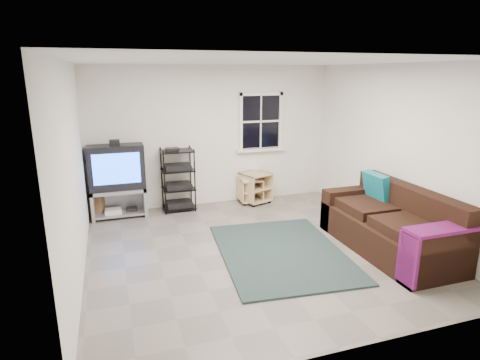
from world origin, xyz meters
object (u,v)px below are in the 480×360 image
object	(u,v)px
side_table_right	(250,189)
sofa	(391,227)
av_rack	(178,183)
tv_unit	(117,175)
side_table_left	(254,186)

from	to	relation	value
side_table_right	sofa	distance (m)	2.94
side_table_right	sofa	xyz separation A→B (m)	(1.17, -2.70, 0.08)
av_rack	tv_unit	bearing A→B (deg)	-178.65
av_rack	side_table_left	bearing A→B (deg)	-0.01
av_rack	sofa	size ratio (longest dim) A/B	0.54
tv_unit	av_rack	world-z (taller)	tv_unit
av_rack	side_table_left	xyz separation A→B (m)	(1.48, -0.00, -0.19)
side_table_left	side_table_right	size ratio (longest dim) A/B	1.29
side_table_right	av_rack	bearing A→B (deg)	-179.18
sofa	side_table_right	bearing A→B (deg)	113.44
tv_unit	av_rack	xyz separation A→B (m)	(1.06, 0.02, -0.25)
tv_unit	side_table_left	size ratio (longest dim) A/B	2.16
tv_unit	side_table_right	size ratio (longest dim) A/B	2.79
tv_unit	av_rack	distance (m)	1.09
side_table_left	side_table_right	world-z (taller)	side_table_left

